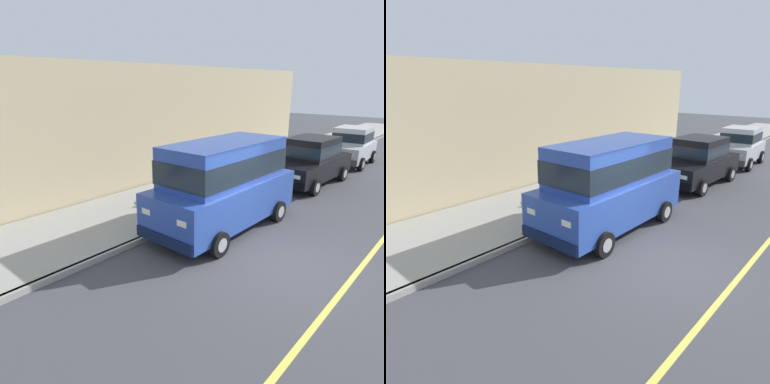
{
  "view_description": "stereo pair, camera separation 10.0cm",
  "coord_description": "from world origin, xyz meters",
  "views": [
    {
      "loc": [
        3.28,
        -6.87,
        4.02
      ],
      "look_at": [
        -3.31,
        0.71,
        0.85
      ],
      "focal_mm": 32.34,
      "sensor_mm": 36.0,
      "label": 1
    },
    {
      "loc": [
        3.36,
        -6.8,
        4.02
      ],
      "look_at": [
        -3.31,
        0.71,
        0.85
      ],
      "focal_mm": 32.34,
      "sensor_mm": 36.0,
      "label": 2
    }
  ],
  "objects": [
    {
      "name": "ground_plane",
      "position": [
        0.0,
        0.0,
        0.0
      ],
      "size": [
        80.0,
        80.0,
        0.0
      ],
      "primitive_type": "plane",
      "color": "#424247"
    },
    {
      "name": "curb",
      "position": [
        -3.2,
        0.0,
        0.07
      ],
      "size": [
        0.16,
        64.0,
        0.14
      ],
      "primitive_type": "cube",
      "color": "gray",
      "rests_on": "ground"
    },
    {
      "name": "sidewalk",
      "position": [
        -5.0,
        0.0,
        0.07
      ],
      "size": [
        3.6,
        64.0,
        0.14
      ],
      "primitive_type": "cube",
      "color": "#99968E",
      "rests_on": "ground"
    },
    {
      "name": "lane_centre_line",
      "position": [
        1.6,
        0.0,
        0.0
      ],
      "size": [
        0.12,
        57.6,
        0.01
      ],
      "primitive_type": "cube",
      "color": "#E0D64C",
      "rests_on": "ground"
    },
    {
      "name": "car_blue_van",
      "position": [
        -2.14,
        0.74,
        1.39
      ],
      "size": [
        2.14,
        4.9,
        2.52
      ],
      "color": "#28479E",
      "rests_on": "ground"
    },
    {
      "name": "car_black_sedan",
      "position": [
        -2.21,
        6.88,
        0.98
      ],
      "size": [
        2.13,
        4.65,
        1.92
      ],
      "color": "black",
      "rests_on": "ground"
    },
    {
      "name": "car_silver_hatchback",
      "position": [
        -2.13,
        11.81,
        0.98
      ],
      "size": [
        2.06,
        3.86,
        1.88
      ],
      "color": "#BCBCC1",
      "rests_on": "ground"
    },
    {
      "name": "dog_grey",
      "position": [
        -5.01,
        0.62,
        0.43
      ],
      "size": [
        0.68,
        0.44,
        0.49
      ],
      "color": "#999691",
      "rests_on": "sidewalk"
    },
    {
      "name": "fire_hydrant",
      "position": [
        -3.65,
        4.06,
        0.48
      ],
      "size": [
        0.34,
        0.24,
        0.72
      ],
      "color": "gold",
      "rests_on": "sidewalk"
    },
    {
      "name": "building_facade",
      "position": [
        -7.1,
        4.34,
        2.36
      ],
      "size": [
        0.5,
        20.0,
        4.72
      ],
      "primitive_type": "cube",
      "color": "tan",
      "rests_on": "ground"
    }
  ]
}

